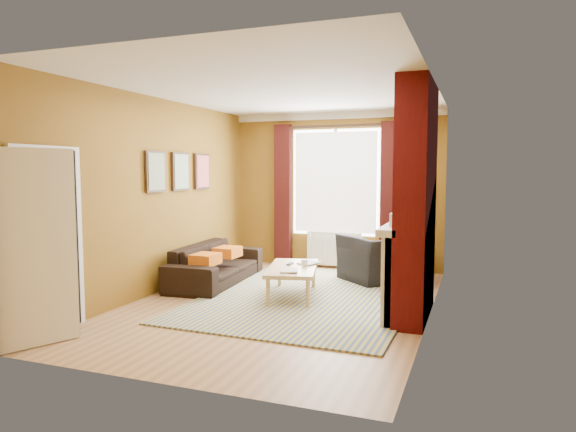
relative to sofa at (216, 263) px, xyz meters
The scene contains 12 objects.
ground 1.67m from the sofa, 30.15° to the right, with size 5.50×5.50×0.00m, color olive.
room_walls 2.39m from the sofa, 14.90° to the right, with size 3.82×5.54×2.83m.
striped_rug 1.74m from the sofa, 12.75° to the right, with size 2.88×3.93×0.02m.
sofa is the anchor object (origin of this frame).
armchair 2.63m from the sofa, 22.56° to the left, with size 1.15×1.00×0.74m, color black.
coffee_table 1.50m from the sofa, 16.95° to the right, with size 0.94×1.41×0.43m.
wicker_stool 2.25m from the sofa, 32.74° to the left, with size 0.41×0.41×0.44m.
floor_lamp 3.41m from the sofa, 26.84° to the left, with size 0.30×0.30×1.70m.
book_a 1.64m from the sofa, 30.60° to the right, with size 0.23×0.31×0.03m, color #999999.
book_b 1.49m from the sofa, ahead, with size 0.23×0.32×0.02m, color #999999.
mug 1.65m from the sofa, 13.43° to the right, with size 0.10×0.10×0.09m, color #999999.
tv_remote 1.40m from the sofa, 13.12° to the right, with size 0.06×0.17×0.02m.
Camera 1 is at (2.42, -6.25, 1.77)m, focal length 32.00 mm.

